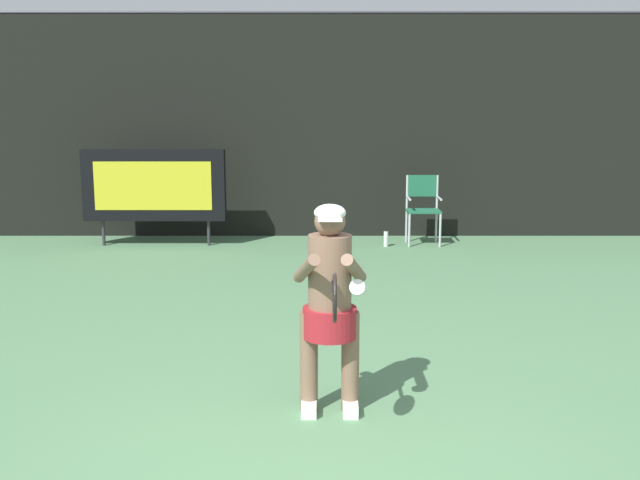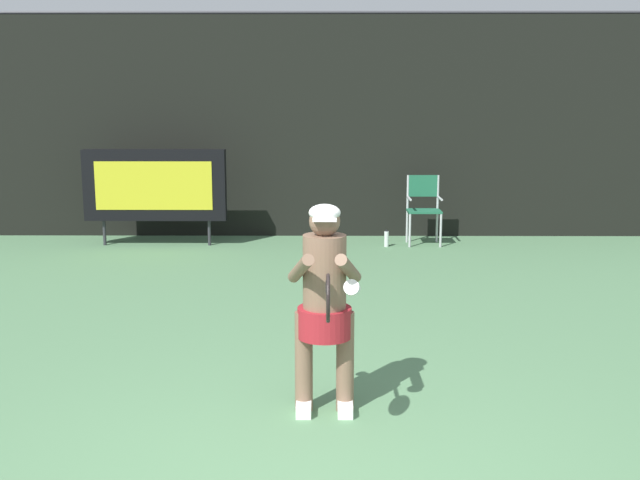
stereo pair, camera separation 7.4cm
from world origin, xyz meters
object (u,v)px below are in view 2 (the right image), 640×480
object	(u,v)px
scoreboard	(155,185)
water_bottle	(386,239)
tennis_racket	(328,297)
umpire_chair	(424,205)
tennis_player	(325,299)

from	to	relation	value
scoreboard	water_bottle	world-z (taller)	scoreboard
water_bottle	tennis_racket	distance (m)	7.05
water_bottle	umpire_chair	bearing A→B (deg)	21.74
tennis_racket	water_bottle	bearing A→B (deg)	62.75
scoreboard	water_bottle	distance (m)	3.69
umpire_chair	tennis_racket	bearing A→B (deg)	-102.05
scoreboard	umpire_chair	bearing A→B (deg)	2.02
scoreboard	water_bottle	xyz separation A→B (m)	(3.60, -0.09, -0.82)
water_bottle	tennis_racket	bearing A→B (deg)	-97.68
scoreboard	tennis_player	xyz separation A→B (m)	(2.64, -6.44, -0.10)
water_bottle	tennis_player	world-z (taller)	tennis_player
umpire_chair	tennis_racket	distance (m)	7.34
umpire_chair	tennis_player	size ratio (longest dim) A/B	0.71
scoreboard	tennis_racket	world-z (taller)	scoreboard
tennis_racket	scoreboard	bearing A→B (deg)	91.18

